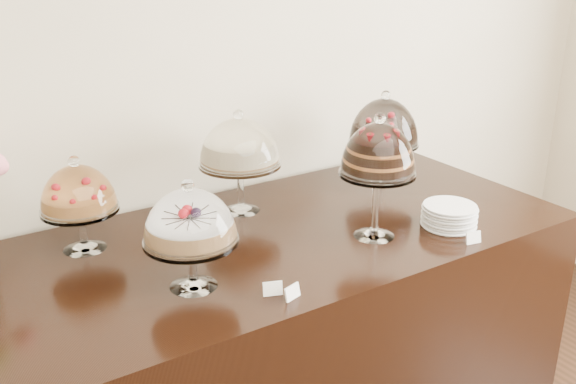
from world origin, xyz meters
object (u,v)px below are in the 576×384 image
cake_stand_sugar_sponge (190,222)px  display_counter (281,337)px  cake_stand_choco_layer (378,154)px  cake_stand_cheesecake (239,146)px  cake_stand_dark_choco (384,126)px  cake_stand_fruit_tart (78,193)px  plate_stack (449,216)px

cake_stand_sugar_sponge → display_counter: bearing=22.8°
display_counter → cake_stand_choco_layer: size_ratio=4.77×
cake_stand_cheesecake → cake_stand_dark_choco: size_ratio=0.99×
display_counter → cake_stand_cheesecake: cake_stand_cheesecake is taller
cake_stand_choco_layer → cake_stand_cheesecake: (-0.29, 0.47, -0.05)m
cake_stand_fruit_tart → cake_stand_dark_choco: bearing=-2.3°
cake_stand_choco_layer → cake_stand_dark_choco: (0.39, 0.41, -0.05)m
display_counter → cake_stand_fruit_tart: cake_stand_fruit_tart is taller
plate_stack → cake_stand_dark_choco: bearing=79.4°
cake_stand_cheesecake → cake_stand_choco_layer: bearing=-58.1°
display_counter → cake_stand_fruit_tart: 0.96m
cake_stand_sugar_sponge → cake_stand_dark_choco: cake_stand_dark_choco is taller
cake_stand_sugar_sponge → cake_stand_fruit_tart: cake_stand_sugar_sponge is taller
display_counter → cake_stand_dark_choco: cake_stand_dark_choco is taller
cake_stand_cheesecake → plate_stack: 0.84m
cake_stand_sugar_sponge → cake_stand_choco_layer: size_ratio=0.77×
cake_stand_fruit_tart → plate_stack: cake_stand_fruit_tart is taller
cake_stand_choco_layer → plate_stack: bearing=-16.3°
cake_stand_sugar_sponge → cake_stand_choco_layer: cake_stand_choco_layer is taller
cake_stand_cheesecake → plate_stack: cake_stand_cheesecake is taller
cake_stand_sugar_sponge → plate_stack: cake_stand_sugar_sponge is taller
cake_stand_choco_layer → cake_stand_fruit_tart: size_ratio=1.35×
plate_stack → cake_stand_fruit_tart: bearing=155.6°
cake_stand_sugar_sponge → plate_stack: bearing=-5.9°
display_counter → cake_stand_dark_choco: 1.00m
cake_stand_choco_layer → cake_stand_cheesecake: cake_stand_choco_layer is taller
cake_stand_choco_layer → cake_stand_fruit_tart: 1.04m
display_counter → cake_stand_choco_layer: 0.84m
cake_stand_sugar_sponge → cake_stand_cheesecake: 0.62m
cake_stand_fruit_tart → plate_stack: 1.35m
cake_stand_fruit_tart → cake_stand_sugar_sponge: bearing=-65.0°
display_counter → cake_stand_sugar_sponge: bearing=-157.2°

